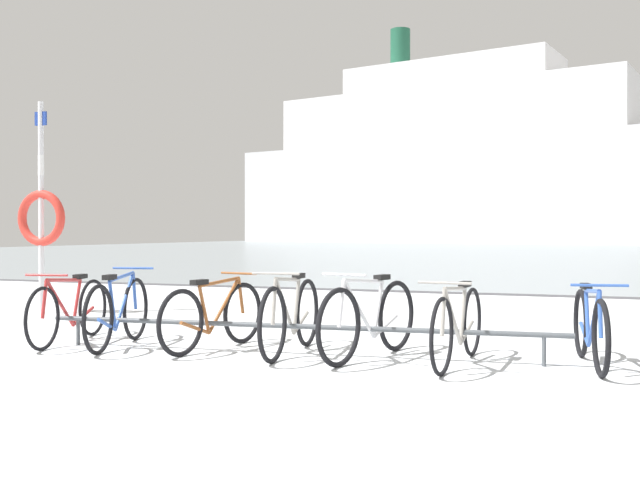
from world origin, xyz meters
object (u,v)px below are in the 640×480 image
at_px(bicycle_5, 458,326).
at_px(bicycle_2, 214,316).
at_px(bicycle_3, 291,316).
at_px(bicycle_4, 369,319).
at_px(bicycle_6, 590,328).
at_px(ferry_ship, 459,168).
at_px(rescue_post, 41,214).
at_px(bicycle_0, 69,310).
at_px(bicycle_1, 118,312).

bearing_deg(bicycle_5, bicycle_2, 179.66).
bearing_deg(bicycle_3, bicycle_4, 1.94).
height_order(bicycle_4, bicycle_6, bicycle_4).
height_order(bicycle_2, bicycle_5, bicycle_5).
relative_size(bicycle_2, ferry_ship, 0.03).
xyz_separation_m(bicycle_2, bicycle_4, (1.64, 0.04, 0.03)).
relative_size(bicycle_3, bicycle_6, 1.07).
bearing_deg(bicycle_3, rescue_post, 156.87).
bearing_deg(bicycle_2, rescue_post, 152.46).
xyz_separation_m(bicycle_4, ferry_ship, (-11.06, 72.82, 7.72)).
bearing_deg(bicycle_0, bicycle_4, 3.00).
height_order(bicycle_0, bicycle_3, bicycle_3).
distance_m(rescue_post, ferry_ship, 71.30).
bearing_deg(bicycle_4, bicycle_1, -175.16).
height_order(bicycle_1, bicycle_5, bicycle_1).
relative_size(rescue_post, ferry_ship, 0.06).
distance_m(bicycle_4, bicycle_6, 1.98).
distance_m(bicycle_4, bicycle_5, 0.85).
distance_m(bicycle_1, bicycle_4, 2.67).
height_order(bicycle_1, bicycle_6, bicycle_1).
relative_size(bicycle_1, bicycle_6, 1.00).
bearing_deg(rescue_post, bicycle_2, -27.54).
xyz_separation_m(bicycle_5, ferry_ship, (-11.91, 72.87, 7.74)).
height_order(bicycle_1, bicycle_2, bicycle_1).
relative_size(bicycle_2, bicycle_4, 0.93).
relative_size(bicycle_0, bicycle_1, 1.05).
bearing_deg(bicycle_3, bicycle_6, 6.10).
relative_size(bicycle_0, bicycle_5, 0.98).
bearing_deg(bicycle_2, bicycle_3, 1.08).
bearing_deg(ferry_ship, bicycle_2, -82.63).
bearing_deg(bicycle_0, bicycle_3, 3.33).
height_order(bicycle_0, rescue_post, rescue_post).
xyz_separation_m(bicycle_3, bicycle_6, (2.75, 0.29, -0.03)).
height_order(bicycle_5, bicycle_6, bicycle_5).
bearing_deg(rescue_post, bicycle_0, -43.92).
relative_size(bicycle_1, ferry_ship, 0.03).
height_order(bicycle_1, ferry_ship, ferry_ship).
xyz_separation_m(bicycle_5, bicycle_6, (1.12, 0.33, -0.01)).
height_order(bicycle_0, bicycle_1, bicycle_1).
xyz_separation_m(bicycle_1, bicycle_2, (1.02, 0.18, -0.02)).
relative_size(bicycle_0, bicycle_3, 0.98).
relative_size(bicycle_6, ferry_ship, 0.03).
bearing_deg(bicycle_0, rescue_post, 136.08).
distance_m(bicycle_0, ferry_ship, 73.81).
xyz_separation_m(bicycle_0, ferry_ship, (-7.74, 72.99, 7.75)).
bearing_deg(bicycle_6, bicycle_4, -172.24).
relative_size(bicycle_1, rescue_post, 0.53).
bearing_deg(bicycle_4, rescue_post, 160.09).
bearing_deg(bicycle_3, bicycle_0, -176.67).
distance_m(bicycle_6, ferry_ship, 74.11).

